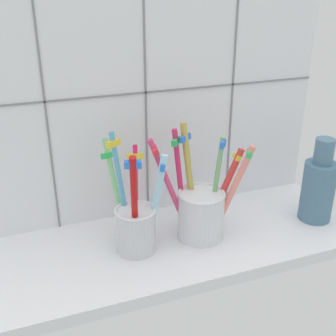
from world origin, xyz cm
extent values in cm
cube|color=silver|center=(0.00, 0.00, 1.00)|extent=(64.00, 22.00, 2.00)
cube|color=white|center=(0.00, 12.00, 22.50)|extent=(64.00, 2.00, 45.00)
cube|color=gray|center=(-16.00, 10.90, 22.50)|extent=(0.30, 0.20, 45.00)
cube|color=gray|center=(0.00, 10.90, 22.50)|extent=(0.30, 0.20, 45.00)
cube|color=gray|center=(16.00, 10.90, 22.50)|extent=(0.30, 0.20, 45.00)
cube|color=gray|center=(0.00, 10.90, 24.08)|extent=(64.00, 0.20, 0.30)
cylinder|color=silver|center=(-5.50, 0.49, 5.50)|extent=(6.26, 6.26, 6.99)
torus|color=silver|center=(-5.50, 0.49, 8.99)|extent=(6.45, 6.45, 0.50)
cylinder|color=#53A8CD|center=(-6.82, 2.60, 11.50)|extent=(2.76, 3.56, 18.32)
cube|color=yellow|center=(-7.47, 3.56, 18.85)|extent=(2.55, 2.15, 1.05)
cylinder|color=#F01F5E|center=(-4.46, 3.03, 10.07)|extent=(2.09, 4.10, 15.49)
cube|color=yellow|center=(-4.02, 4.21, 16.03)|extent=(2.77, 1.87, 1.04)
cylinder|color=#A6DDF4|center=(-2.39, -0.57, 10.10)|extent=(3.97, 2.10, 15.58)
cube|color=blue|center=(-1.40, -0.86, 16.08)|extent=(1.40, 2.25, 1.11)
cylinder|color=red|center=(-6.19, -2.21, 11.04)|extent=(2.45, 5.63, 17.54)
cube|color=blue|center=(-6.70, -4.05, 18.48)|extent=(2.50, 1.56, 1.25)
cylinder|color=#81CE7F|center=(-7.23, 4.60, 10.42)|extent=(2.46, 6.45, 16.32)
cube|color=green|center=(-7.71, 6.38, 15.90)|extent=(2.50, 1.68, 1.11)
cylinder|color=silver|center=(5.50, 0.49, 5.92)|extent=(7.57, 7.57, 7.83)
torus|color=silver|center=(5.50, 0.49, 9.83)|extent=(7.69, 7.69, 0.50)
cylinder|color=#DF3838|center=(9.29, 0.33, 9.53)|extent=(6.60, 1.87, 14.64)
cube|color=yellow|center=(11.42, 0.06, 15.32)|extent=(1.14, 1.90, 1.05)
cylinder|color=#D1265A|center=(2.89, 2.74, 11.18)|extent=(2.74, 2.41, 17.65)
cube|color=green|center=(2.31, 3.19, 18.02)|extent=(2.23, 2.49, 1.08)
cylinder|color=#B9A748|center=(4.44, 2.42, 11.60)|extent=(3.06, 3.63, 18.56)
cube|color=blue|center=(3.87, 3.19, 18.36)|extent=(2.52, 2.13, 1.02)
cylinder|color=#77B476|center=(7.96, -0.37, 10.79)|extent=(2.25, 2.01, 16.85)
cube|color=blue|center=(8.44, -0.75, 18.14)|extent=(1.69, 1.87, 1.13)
cylinder|color=#D93D6C|center=(0.70, 1.16, 10.91)|extent=(7.19, 2.28, 17.32)
cube|color=#E5333F|center=(-1.66, 1.64, 17.66)|extent=(1.61, 2.64, 1.16)
cylinder|color=#F38A7C|center=(10.24, -1.42, 10.17)|extent=(6.07, 3.88, 15.88)
cube|color=green|center=(12.14, -2.42, 16.71)|extent=(1.92, 2.53, 1.00)
cylinder|color=slate|center=(26.78, -1.96, 7.31)|extent=(5.61, 5.61, 10.62)
cylinder|color=slate|center=(26.78, -1.96, 14.81)|extent=(3.24, 3.24, 4.38)
camera|label=1|loc=(-20.67, -54.81, 41.66)|focal=45.98mm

